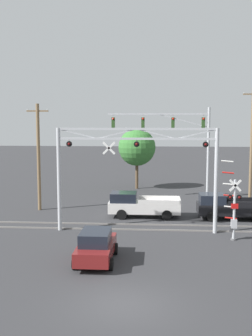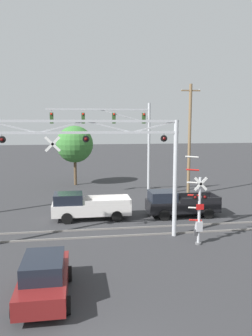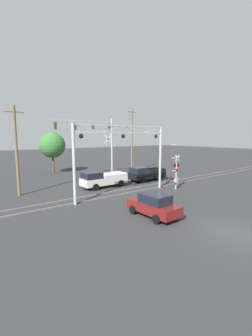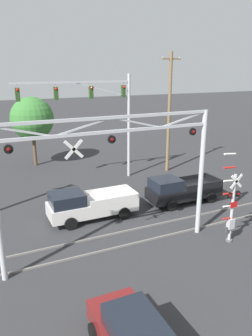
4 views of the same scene
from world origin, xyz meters
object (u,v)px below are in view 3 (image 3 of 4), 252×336
at_px(sedan_waiting, 154,205).
at_px(utility_pole_left, 16,150).
at_px(utility_pole_right, 132,140).
at_px(traffic_signal_span, 99,136).
at_px(pickup_truck_following, 146,174).
at_px(crossing_signal_mast, 176,173).
at_px(crossing_gantry, 123,150).
at_px(pickup_truck_lead, 102,179).
at_px(background_tree_beyond_span, 52,145).

height_order(sedan_waiting, utility_pole_left, utility_pole_left).
bearing_deg(utility_pole_right, traffic_signal_span, 179.10).
bearing_deg(utility_pole_left, pickup_truck_following, -8.09).
distance_m(crossing_signal_mast, sedan_waiting, 9.30).
bearing_deg(traffic_signal_span, crossing_gantry, -108.85).
bearing_deg(pickup_truck_lead, sedan_waiting, -100.66).
height_order(crossing_signal_mast, sedan_waiting, crossing_signal_mast).
distance_m(pickup_truck_lead, utility_pole_left, 9.45).
height_order(traffic_signal_span, pickup_truck_lead, traffic_signal_span).
xyz_separation_m(crossing_gantry, crossing_signal_mast, (6.14, -1.58, -2.69)).
relative_size(pickup_truck_lead, background_tree_beyond_span, 0.84).
relative_size(crossing_signal_mast, utility_pole_right, 0.49).
bearing_deg(pickup_truck_lead, background_tree_beyond_span, 93.79).
bearing_deg(pickup_truck_lead, crossing_signal_mast, -44.35).
bearing_deg(utility_pole_right, crossing_gantry, -132.36).
xyz_separation_m(traffic_signal_span, pickup_truck_lead, (-3.61, -6.66, -5.04)).
relative_size(sedan_waiting, background_tree_beyond_span, 0.64).
distance_m(pickup_truck_lead, sedan_waiting, 10.70).
height_order(crossing_signal_mast, utility_pole_right, utility_pole_right).
bearing_deg(crossing_gantry, utility_pole_left, 143.31).
xyz_separation_m(pickup_truck_following, background_tree_beyond_span, (-7.58, 13.59, 3.57)).
distance_m(pickup_truck_lead, pickup_truck_following, 6.69).
relative_size(pickup_truck_lead, sedan_waiting, 1.32).
relative_size(pickup_truck_following, utility_pole_left, 0.59).
relative_size(crossing_gantry, utility_pole_left, 1.22).
bearing_deg(sedan_waiting, pickup_truck_lead, 79.34).
distance_m(traffic_signal_span, pickup_truck_following, 9.06).
height_order(traffic_signal_span, background_tree_beyond_span, traffic_signal_span).
distance_m(crossing_gantry, pickup_truck_following, 8.75).
bearing_deg(utility_pole_right, crossing_signal_mast, -106.82).
distance_m(pickup_truck_following, background_tree_beyond_span, 15.96).
xyz_separation_m(sedan_waiting, background_tree_beyond_span, (1.09, 23.90, 3.65)).
bearing_deg(utility_pole_right, pickup_truck_lead, -146.11).
xyz_separation_m(crossing_gantry, sedan_waiting, (-1.85, -6.22, -3.74)).
height_order(crossing_gantry, traffic_signal_span, traffic_signal_span).
distance_m(utility_pole_left, background_tree_beyond_span, 13.74).
bearing_deg(crossing_gantry, utility_pole_right, 47.64).
relative_size(crossing_gantry, pickup_truck_lead, 1.95).
relative_size(pickup_truck_lead, utility_pole_left, 0.63).
distance_m(sedan_waiting, utility_pole_right, 21.21).
bearing_deg(traffic_signal_span, sedan_waiting, -108.03).
relative_size(pickup_truck_following, sedan_waiting, 1.25).
height_order(pickup_truck_lead, pickup_truck_following, same).
distance_m(pickup_truck_following, sedan_waiting, 13.47).
relative_size(crossing_signal_mast, sedan_waiting, 1.21).
bearing_deg(pickup_truck_following, crossing_signal_mast, -96.77).
bearing_deg(crossing_signal_mast, pickup_truck_lead, 135.65).
bearing_deg(traffic_signal_span, pickup_truck_lead, -118.47).
height_order(sedan_waiting, utility_pole_right, utility_pole_right).
bearing_deg(background_tree_beyond_span, utility_pole_left, -123.71).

